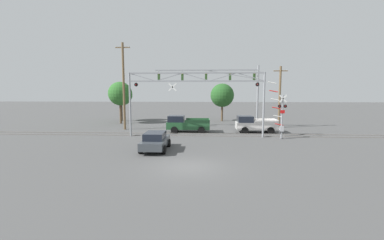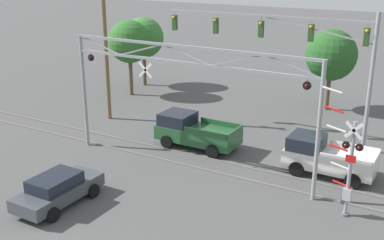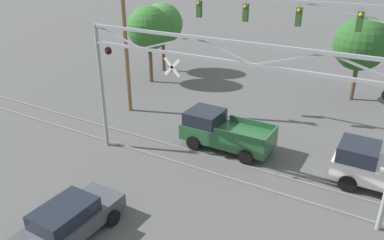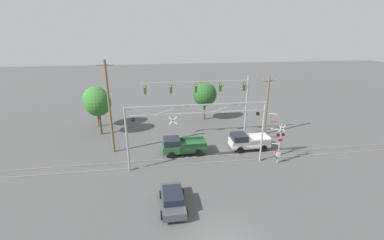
% 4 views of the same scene
% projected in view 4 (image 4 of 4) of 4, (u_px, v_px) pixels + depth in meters
% --- Properties ---
extents(rail_track_near, '(80.00, 0.08, 0.10)m').
position_uv_depth(rail_track_near, '(197.00, 164.00, 27.59)').
color(rail_track_near, gray).
rests_on(rail_track_near, ground_plane).
extents(rail_track_far, '(80.00, 0.08, 0.10)m').
position_uv_depth(rail_track_far, '(195.00, 158.00, 28.93)').
color(rail_track_far, gray).
rests_on(rail_track_far, ground_plane).
extents(crossing_gantry, '(14.25, 0.26, 6.76)m').
position_uv_depth(crossing_gantry, '(197.00, 122.00, 25.70)').
color(crossing_gantry, gray).
rests_on(crossing_gantry, ground_plane).
extents(crossing_signal_mast, '(1.95, 0.35, 5.78)m').
position_uv_depth(crossing_signal_mast, '(279.00, 145.00, 27.11)').
color(crossing_signal_mast, gray).
rests_on(crossing_signal_mast, ground_plane).
extents(traffic_signal_span, '(13.67, 0.39, 8.16)m').
position_uv_depth(traffic_signal_span, '(217.00, 94.00, 32.76)').
color(traffic_signal_span, gray).
rests_on(traffic_signal_span, ground_plane).
extents(pickup_truck_lead, '(5.01, 2.36, 1.96)m').
position_uv_depth(pickup_truck_lead, '(182.00, 146.00, 29.73)').
color(pickup_truck_lead, '#23512D').
rests_on(pickup_truck_lead, ground_plane).
extents(pickup_truck_following, '(4.66, 2.36, 1.96)m').
position_uv_depth(pickup_truck_following, '(247.00, 141.00, 30.93)').
color(pickup_truck_following, silver).
rests_on(pickup_truck_following, ground_plane).
extents(sedan_waiting, '(2.07, 4.37, 1.50)m').
position_uv_depth(sedan_waiting, '(173.00, 199.00, 20.65)').
color(sedan_waiting, '#3D4247').
rests_on(sedan_waiting, ground_plane).
extents(utility_pole_left, '(1.80, 0.28, 10.73)m').
position_uv_depth(utility_pole_left, '(109.00, 107.00, 28.64)').
color(utility_pole_left, brown).
rests_on(utility_pole_left, ground_plane).
extents(utility_pole_right, '(1.80, 0.28, 8.03)m').
position_uv_depth(utility_pole_right, '(267.00, 105.00, 34.29)').
color(utility_pole_right, brown).
rests_on(utility_pole_right, ground_plane).
extents(background_tree_beyond_span, '(3.48, 3.48, 6.21)m').
position_uv_depth(background_tree_beyond_span, '(98.00, 103.00, 34.14)').
color(background_tree_beyond_span, brown).
rests_on(background_tree_beyond_span, ground_plane).
extents(background_tree_far_left_verge, '(3.58, 3.58, 6.07)m').
position_uv_depth(background_tree_far_left_verge, '(96.00, 99.00, 37.12)').
color(background_tree_far_left_verge, brown).
rests_on(background_tree_far_left_verge, ground_plane).
extents(background_tree_far_right_verge, '(3.77, 3.77, 6.05)m').
position_uv_depth(background_tree_far_right_verge, '(205.00, 94.00, 40.21)').
color(background_tree_far_right_verge, brown).
rests_on(background_tree_far_right_verge, ground_plane).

